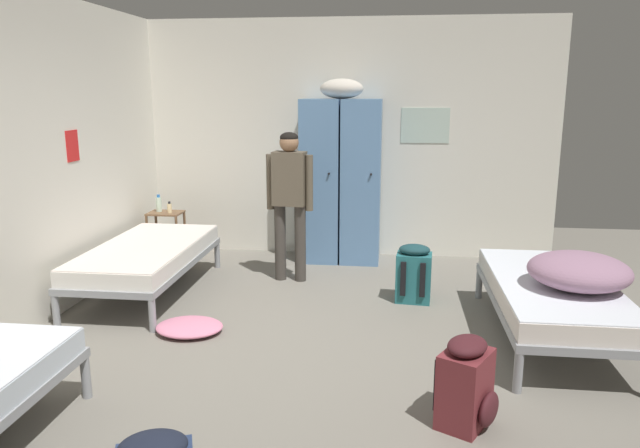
{
  "coord_description": "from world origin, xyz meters",
  "views": [
    {
      "loc": [
        0.53,
        -4.07,
        1.94
      ],
      "look_at": [
        0.0,
        0.29,
        0.95
      ],
      "focal_mm": 33.39,
      "sensor_mm": 36.0,
      "label": 1
    }
  ],
  "objects_px": {
    "bed_left_rear": "(147,255)",
    "backpack_teal": "(414,274)",
    "bed_right": "(552,294)",
    "person_traveler": "(290,193)",
    "shelf_unit": "(166,231)",
    "clothes_pile_pink": "(189,327)",
    "lotion_bottle": "(170,208)",
    "backpack_maroon": "(467,384)",
    "water_bottle": "(159,204)",
    "locker_bank": "(341,178)",
    "bedding_heap": "(579,271)"
  },
  "relations": [
    {
      "from": "bedding_heap",
      "to": "backpack_maroon",
      "type": "xyz_separation_m",
      "value": [
        -0.94,
        -1.19,
        -0.36
      ]
    },
    {
      "from": "person_traveler",
      "to": "clothes_pile_pink",
      "type": "bearing_deg",
      "value": -111.64
    },
    {
      "from": "lotion_bottle",
      "to": "backpack_maroon",
      "type": "bearing_deg",
      "value": -46.55
    },
    {
      "from": "locker_bank",
      "to": "backpack_maroon",
      "type": "xyz_separation_m",
      "value": [
        1.04,
        -3.45,
        -0.71
      ]
    },
    {
      "from": "bed_left_rear",
      "to": "bed_right",
      "type": "bearing_deg",
      "value": -10.62
    },
    {
      "from": "person_traveler",
      "to": "lotion_bottle",
      "type": "bearing_deg",
      "value": 160.3
    },
    {
      "from": "backpack_teal",
      "to": "clothes_pile_pink",
      "type": "xyz_separation_m",
      "value": [
        -1.84,
        -0.99,
        -0.21
      ]
    },
    {
      "from": "backpack_maroon",
      "to": "bed_left_rear",
      "type": "bearing_deg",
      "value": 144.02
    },
    {
      "from": "backpack_teal",
      "to": "lotion_bottle",
      "type": "bearing_deg",
      "value": 159.62
    },
    {
      "from": "shelf_unit",
      "to": "bedding_heap",
      "type": "distance_m",
      "value": 4.48
    },
    {
      "from": "locker_bank",
      "to": "person_traveler",
      "type": "height_order",
      "value": "locker_bank"
    },
    {
      "from": "bed_right",
      "to": "water_bottle",
      "type": "relative_size",
      "value": 9.48
    },
    {
      "from": "bed_left_rear",
      "to": "water_bottle",
      "type": "distance_m",
      "value": 1.25
    },
    {
      "from": "locker_bank",
      "to": "lotion_bottle",
      "type": "relative_size",
      "value": 15.47
    },
    {
      "from": "shelf_unit",
      "to": "water_bottle",
      "type": "xyz_separation_m",
      "value": [
        -0.08,
        0.02,
        0.31
      ]
    },
    {
      "from": "shelf_unit",
      "to": "backpack_teal",
      "type": "relative_size",
      "value": 1.04
    },
    {
      "from": "locker_bank",
      "to": "bed_left_rear",
      "type": "distance_m",
      "value": 2.33
    },
    {
      "from": "bed_right",
      "to": "person_traveler",
      "type": "relative_size",
      "value": 1.24
    },
    {
      "from": "bed_left_rear",
      "to": "water_bottle",
      "type": "height_order",
      "value": "water_bottle"
    },
    {
      "from": "bed_right",
      "to": "backpack_maroon",
      "type": "relative_size",
      "value": 3.45
    },
    {
      "from": "shelf_unit",
      "to": "bed_left_rear",
      "type": "bearing_deg",
      "value": -77.78
    },
    {
      "from": "bedding_heap",
      "to": "lotion_bottle",
      "type": "xyz_separation_m",
      "value": [
        -3.92,
        1.96,
        0.01
      ]
    },
    {
      "from": "shelf_unit",
      "to": "locker_bank",
      "type": "bearing_deg",
      "value": 7.37
    },
    {
      "from": "locker_bank",
      "to": "bed_right",
      "type": "relative_size",
      "value": 1.09
    },
    {
      "from": "locker_bank",
      "to": "bed_right",
      "type": "bearing_deg",
      "value": -48.51
    },
    {
      "from": "locker_bank",
      "to": "backpack_teal",
      "type": "bearing_deg",
      "value": -58.64
    },
    {
      "from": "bed_left_rear",
      "to": "clothes_pile_pink",
      "type": "distance_m",
      "value": 1.2
    },
    {
      "from": "bed_left_rear",
      "to": "backpack_maroon",
      "type": "bearing_deg",
      "value": -35.98
    },
    {
      "from": "lotion_bottle",
      "to": "backpack_maroon",
      "type": "xyz_separation_m",
      "value": [
        2.99,
        -3.15,
        -0.37
      ]
    },
    {
      "from": "clothes_pile_pink",
      "to": "locker_bank",
      "type": "bearing_deg",
      "value": 65.82
    },
    {
      "from": "bed_right",
      "to": "clothes_pile_pink",
      "type": "distance_m",
      "value": 2.92
    },
    {
      "from": "clothes_pile_pink",
      "to": "backpack_teal",
      "type": "bearing_deg",
      "value": 28.32
    },
    {
      "from": "backpack_maroon",
      "to": "clothes_pile_pink",
      "type": "relative_size",
      "value": 1.0
    },
    {
      "from": "lotion_bottle",
      "to": "clothes_pile_pink",
      "type": "bearing_deg",
      "value": -65.85
    },
    {
      "from": "bed_right",
      "to": "backpack_teal",
      "type": "xyz_separation_m",
      "value": [
        -1.05,
        0.77,
        -0.12
      ]
    },
    {
      "from": "shelf_unit",
      "to": "bed_right",
      "type": "distance_m",
      "value": 4.27
    },
    {
      "from": "lotion_bottle",
      "to": "shelf_unit",
      "type": "bearing_deg",
      "value": 150.26
    },
    {
      "from": "person_traveler",
      "to": "lotion_bottle",
      "type": "relative_size",
      "value": 11.48
    },
    {
      "from": "lotion_bottle",
      "to": "backpack_maroon",
      "type": "relative_size",
      "value": 0.24
    },
    {
      "from": "backpack_maroon",
      "to": "backpack_teal",
      "type": "relative_size",
      "value": 1.0
    },
    {
      "from": "water_bottle",
      "to": "lotion_bottle",
      "type": "xyz_separation_m",
      "value": [
        0.15,
        -0.06,
        -0.03
      ]
    },
    {
      "from": "person_traveler",
      "to": "backpack_maroon",
      "type": "relative_size",
      "value": 2.79
    },
    {
      "from": "locker_bank",
      "to": "shelf_unit",
      "type": "distance_m",
      "value": 2.12
    },
    {
      "from": "shelf_unit",
      "to": "lotion_bottle",
      "type": "height_order",
      "value": "lotion_bottle"
    },
    {
      "from": "locker_bank",
      "to": "backpack_maroon",
      "type": "bearing_deg",
      "value": -73.17
    },
    {
      "from": "shelf_unit",
      "to": "bed_right",
      "type": "xyz_separation_m",
      "value": [
        3.86,
        -1.83,
        0.04
      ]
    },
    {
      "from": "water_bottle",
      "to": "clothes_pile_pink",
      "type": "bearing_deg",
      "value": -63.08
    },
    {
      "from": "backpack_teal",
      "to": "person_traveler",
      "type": "bearing_deg",
      "value": 158.82
    },
    {
      "from": "bed_right",
      "to": "person_traveler",
      "type": "bearing_deg",
      "value": 151.32
    },
    {
      "from": "bed_left_rear",
      "to": "backpack_teal",
      "type": "relative_size",
      "value": 3.45
    }
  ]
}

